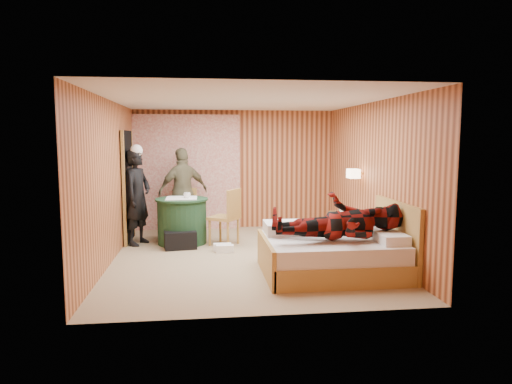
{
  "coord_description": "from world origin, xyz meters",
  "views": [
    {
      "loc": [
        -0.69,
        -7.19,
        1.9
      ],
      "look_at": [
        0.17,
        0.04,
        1.05
      ],
      "focal_mm": 32.0,
      "sensor_mm": 36.0,
      "label": 1
    }
  ],
  "objects": [
    {
      "name": "curtain",
      "position": [
        -1.0,
        2.43,
        1.2
      ],
      "size": [
        2.2,
        0.08,
        2.4
      ],
      "primitive_type": "cube",
      "color": "#EFE4CF",
      "rests_on": "floor"
    },
    {
      "name": "doorway",
      "position": [
        -2.06,
        1.4,
        1.02
      ],
      "size": [
        0.06,
        0.9,
        2.05
      ],
      "primitive_type": "cube",
      "color": "black",
      "rests_on": "floor"
    },
    {
      "name": "woman_standing",
      "position": [
        -1.84,
        1.1,
        0.86
      ],
      "size": [
        0.63,
        0.74,
        1.72
      ],
      "primitive_type": "imported",
      "rotation": [
        0.0,
        0.0,
        1.16
      ],
      "color": "black",
      "rests_on": "floor"
    },
    {
      "name": "wall_left",
      "position": [
        -2.1,
        0.0,
        1.25
      ],
      "size": [
        0.02,
        5.0,
        2.5
      ],
      "primitive_type": "cube",
      "color": "#D38451",
      "rests_on": "floor"
    },
    {
      "name": "ceiling",
      "position": [
        0.0,
        0.0,
        2.5
      ],
      "size": [
        4.2,
        5.0,
        0.01
      ],
      "primitive_type": "cube",
      "color": "white",
      "rests_on": "wall_back"
    },
    {
      "name": "wall_right",
      "position": [
        2.1,
        0.0,
        1.25
      ],
      "size": [
        0.02,
        5.0,
        2.5
      ],
      "primitive_type": "cube",
      "color": "#D38451",
      "rests_on": "floor"
    },
    {
      "name": "chair_far",
      "position": [
        -1.04,
        1.83,
        0.54
      ],
      "size": [
        0.54,
        0.54,
        0.93
      ],
      "rotation": [
        0.0,
        0.0,
        -0.34
      ],
      "color": "tan",
      "rests_on": "floor"
    },
    {
      "name": "cup_table",
      "position": [
        -0.97,
        1.04,
        0.89
      ],
      "size": [
        0.14,
        0.14,
        0.1
      ],
      "primitive_type": "imported",
      "rotation": [
        0.0,
        0.0,
        0.11
      ],
      "color": "white",
      "rests_on": "round_table"
    },
    {
      "name": "sneaker_right",
      "position": [
        -0.37,
        0.4,
        0.07
      ],
      "size": [
        0.3,
        0.13,
        0.13
      ],
      "primitive_type": "cube",
      "rotation": [
        0.0,
        0.0,
        -0.02
      ],
      "color": "white",
      "rests_on": "floor"
    },
    {
      "name": "nightstand",
      "position": [
        1.88,
        0.85,
        0.28
      ],
      "size": [
        0.42,
        0.56,
        0.54
      ],
      "color": "tan",
      "rests_on": "floor"
    },
    {
      "name": "man_on_bed",
      "position": [
        1.15,
        -1.28,
        0.94
      ],
      "size": [
        0.86,
        0.67,
        1.77
      ],
      "primitive_type": "imported",
      "rotation": [
        0.0,
        1.57,
        0.0
      ],
      "color": "maroon",
      "rests_on": "bed"
    },
    {
      "name": "sneaker_left",
      "position": [
        -0.33,
        0.3,
        0.07
      ],
      "size": [
        0.3,
        0.13,
        0.13
      ],
      "primitive_type": "cube",
      "rotation": [
        0.0,
        0.0,
        -0.04
      ],
      "color": "white",
      "rests_on": "floor"
    },
    {
      "name": "floor",
      "position": [
        0.0,
        0.0,
        0.0
      ],
      "size": [
        4.2,
        5.0,
        0.01
      ],
      "primitive_type": "cube",
      "color": "tan",
      "rests_on": "ground"
    },
    {
      "name": "duffel_bag",
      "position": [
        -1.08,
        0.66,
        0.15
      ],
      "size": [
        0.58,
        0.36,
        0.31
      ],
      "primitive_type": "cube",
      "rotation": [
        0.0,
        0.0,
        0.14
      ],
      "color": "black",
      "rests_on": "floor"
    },
    {
      "name": "wall_back",
      "position": [
        0.0,
        2.5,
        1.25
      ],
      "size": [
        4.2,
        0.02,
        2.5
      ],
      "primitive_type": "cube",
      "color": "#D38451",
      "rests_on": "floor"
    },
    {
      "name": "bed",
      "position": [
        1.13,
        -1.05,
        0.3
      ],
      "size": [
        1.94,
        1.48,
        1.02
      ],
      "color": "tan",
      "rests_on": "floor"
    },
    {
      "name": "book_upper",
      "position": [
        1.88,
        0.8,
        0.57
      ],
      "size": [
        0.27,
        0.28,
        0.02
      ],
      "primitive_type": "imported",
      "rotation": [
        0.0,
        0.0,
        -0.64
      ],
      "color": "white",
      "rests_on": "nightstand"
    },
    {
      "name": "chair_near",
      "position": [
        -0.24,
        0.83,
        0.59
      ],
      "size": [
        0.64,
        0.64,
        1.02
      ],
      "rotation": [
        0.0,
        0.0,
        -2.14
      ],
      "color": "tan",
      "rests_on": "floor"
    },
    {
      "name": "wall_lamp",
      "position": [
        1.92,
        0.45,
        1.3
      ],
      "size": [
        0.26,
        0.24,
        0.16
      ],
      "color": "gold",
      "rests_on": "wall_right"
    },
    {
      "name": "round_table",
      "position": [
        -1.07,
        1.09,
        0.42
      ],
      "size": [
        0.95,
        0.95,
        0.84
      ],
      "color": "#1D3F25",
      "rests_on": "floor"
    },
    {
      "name": "cup_nightstand",
      "position": [
        1.88,
        0.98,
        0.59
      ],
      "size": [
        0.12,
        0.12,
        0.09
      ],
      "primitive_type": "imported",
      "rotation": [
        0.0,
        0.0,
        -0.24
      ],
      "color": "white",
      "rests_on": "nightstand"
    },
    {
      "name": "man_at_table",
      "position": [
        -1.07,
        1.89,
        0.86
      ],
      "size": [
        1.09,
        0.79,
        1.72
      ],
      "primitive_type": "imported",
      "rotation": [
        0.0,
        0.0,
        3.56
      ],
      "color": "#706A4A",
      "rests_on": "floor"
    },
    {
      "name": "book_lower",
      "position": [
        1.88,
        0.8,
        0.55
      ],
      "size": [
        0.25,
        0.28,
        0.02
      ],
      "primitive_type": "imported",
      "rotation": [
        0.0,
        0.0,
        0.51
      ],
      "color": "white",
      "rests_on": "nightstand"
    }
  ]
}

